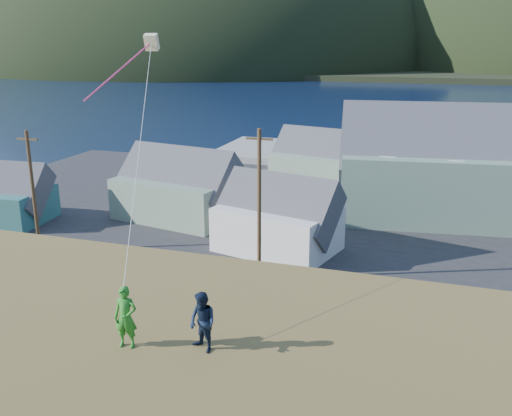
{
  "coord_description": "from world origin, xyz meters",
  "views": [
    {
      "loc": [
        7.65,
        -29.35,
        14.3
      ],
      "look_at": [
        1.97,
        -11.76,
        8.8
      ],
      "focal_mm": 40.0,
      "sensor_mm": 36.0,
      "label": 1
    }
  ],
  "objects": [
    {
      "name": "shed_palegreen_far",
      "position": [
        -2.96,
        26.03,
        2.66
      ],
      "size": [
        11.39,
        8.08,
        6.94
      ],
      "rotation": [
        0.0,
        0.0,
        -0.24
      ],
      "color": "gray",
      "rests_on": "waterfront_lot"
    },
    {
      "name": "wharf",
      "position": [
        -6.0,
        40.0,
        0.45
      ],
      "size": [
        26.0,
        14.0,
        0.9
      ],
      "primitive_type": "cube",
      "color": "gray",
      "rests_on": "ground"
    },
    {
      "name": "shed_white",
      "position": [
        -2.41,
        6.72,
        2.52
      ],
      "size": [
        9.3,
        7.29,
        6.56
      ],
      "rotation": [
        0.0,
        0.0,
        -0.25
      ],
      "color": "white",
      "rests_on": "waterfront_lot"
    },
    {
      "name": "ground",
      "position": [
        0.0,
        0.0,
        0.0
      ],
      "size": [
        900.0,
        900.0,
        0.0
      ],
      "primitive_type": "plane",
      "color": "#0A1638",
      "rests_on": "ground"
    },
    {
      "name": "waterfront_lot",
      "position": [
        0.0,
        17.0,
        0.06
      ],
      "size": [
        72.0,
        36.0,
        0.12
      ],
      "primitive_type": "cube",
      "color": "#28282B",
      "rests_on": "ground"
    },
    {
      "name": "far_shore",
      "position": [
        0.0,
        330.0,
        1.0
      ],
      "size": [
        900.0,
        320.0,
        2.0
      ],
      "primitive_type": "cube",
      "color": "black",
      "rests_on": "ground"
    },
    {
      "name": "far_hills",
      "position": [
        35.59,
        279.38,
        2.0
      ],
      "size": [
        760.0,
        265.0,
        143.0
      ],
      "color": "black",
      "rests_on": "ground"
    },
    {
      "name": "kite_flyer_green",
      "position": [
        0.97,
        -18.7,
        7.97
      ],
      "size": [
        0.61,
        0.45,
        1.54
      ],
      "primitive_type": "imported",
      "rotation": [
        0.0,
        0.0,
        0.15
      ],
      "color": "#257B21",
      "rests_on": "hillside"
    },
    {
      "name": "shed_teal",
      "position": [
        -25.31,
        6.23,
        2.24
      ],
      "size": [
        8.0,
        5.88,
        5.97
      ],
      "rotation": [
        0.0,
        0.0,
        0.08
      ],
      "color": "#33776F",
      "rests_on": "waterfront_lot"
    },
    {
      "name": "utility_poles",
      "position": [
        -2.09,
        1.5,
        4.59
      ],
      "size": [
        31.29,
        0.24,
        9.28
      ],
      "color": "#47331E",
      "rests_on": "waterfront_lot"
    },
    {
      "name": "kite_flyer_navy",
      "position": [
        2.77,
        -18.3,
        7.93
      ],
      "size": [
        0.89,
        0.82,
        1.47
      ],
      "primitive_type": "imported",
      "rotation": [
        0.0,
        0.0,
        -0.48
      ],
      "color": "#121E33",
      "rests_on": "hillside"
    },
    {
      "name": "shed_palegreen_near",
      "position": [
        -12.24,
        11.48,
        2.69
      ],
      "size": [
        10.82,
        7.93,
        7.15
      ],
      "rotation": [
        0.0,
        0.0,
        -0.2
      ],
      "color": "slate",
      "rests_on": "waterfront_lot"
    },
    {
      "name": "grass_strip",
      "position": [
        0.0,
        -2.0,
        0.05
      ],
      "size": [
        110.0,
        8.0,
        0.1
      ],
      "primitive_type": "cube",
      "color": "#4C3D19",
      "rests_on": "ground"
    },
    {
      "name": "parked_cars",
      "position": [
        -9.09,
        20.81,
        0.84
      ],
      "size": [
        24.61,
        13.32,
        1.57
      ],
      "color": "#9A2813",
      "rests_on": "waterfront_lot"
    },
    {
      "name": "kite_rig",
      "position": [
        -2.12,
        -11.28,
        13.95
      ],
      "size": [
        2.16,
        4.12,
        9.94
      ],
      "color": "beige",
      "rests_on": "ground"
    }
  ]
}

